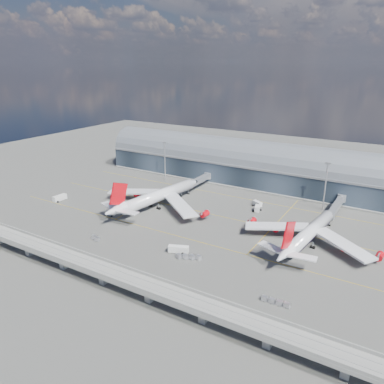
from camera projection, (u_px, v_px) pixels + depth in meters
The scene contains 19 objects.
ground at pixel (186, 227), 175.49m from camera, with size 500.00×500.00×0.00m, color #474744.
taxi_lines at pixel (209, 212), 193.40m from camera, with size 200.00×80.12×0.01m.
terminal at pixel (251, 166), 234.96m from camera, with size 200.00×30.00×28.00m.
guideway at pixel (102, 270), 129.18m from camera, with size 220.00×8.50×7.20m.
floodlight_mast_left at pixel (165, 160), 239.81m from camera, with size 3.00×0.70×25.70m.
floodlight_mast_right at pixel (325, 185), 191.34m from camera, with size 3.00×0.70×25.70m.
airliner_left at pixel (156, 197), 197.95m from camera, with size 64.68×68.05×20.76m.
airliner_right at pixel (309, 234), 157.18m from camera, with size 58.07×60.73×19.26m.
jet_bridge_left at pixel (199, 180), 228.13m from camera, with size 4.40×28.00×7.25m.
jet_bridge_right at pixel (337, 206), 187.49m from camera, with size 4.40×32.00×7.25m.
service_truck_0 at pixel (60, 198), 208.14m from camera, with size 3.21×8.10×3.29m.
service_truck_1 at pixel (111, 213), 188.47m from camera, with size 4.89×2.95×2.65m.
service_truck_2 at pixel (178, 249), 151.45m from camera, with size 8.58×5.26×3.00m.
service_truck_3 at pixel (290, 247), 153.71m from camera, with size 2.66×5.85×2.77m.
service_truck_4 at pixel (257, 209), 193.46m from camera, with size 3.77×5.65×3.01m.
service_truck_5 at pixel (257, 204), 200.59m from camera, with size 6.00×4.67×2.74m.
cargo_train_0 at pixel (95, 238), 162.52m from camera, with size 5.14×3.01×1.67m.
cargo_train_1 at pixel (189, 257), 146.93m from camera, with size 10.32×5.32×1.74m.
cargo_train_2 at pixel (276, 302), 119.53m from camera, with size 9.56×1.89×1.58m.
Camera 1 is at (84.66, -136.12, 73.37)m, focal length 35.00 mm.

